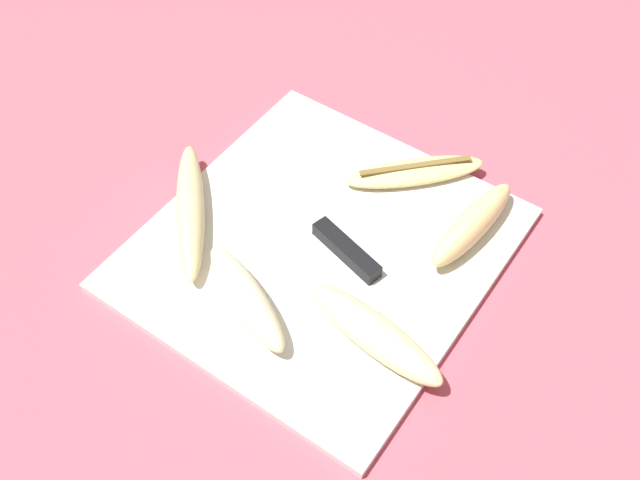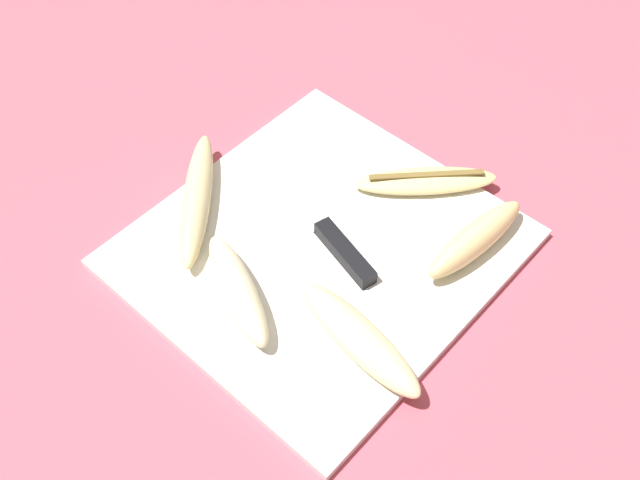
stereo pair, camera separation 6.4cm
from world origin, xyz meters
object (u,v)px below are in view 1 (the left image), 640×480
Objects in this scene: banana_pale_long at (246,297)px; banana_mellow_near at (190,210)px; banana_soft_right at (375,333)px; banana_golden_short at (473,224)px; knife at (331,237)px; banana_spotted_left at (415,172)px.

banana_pale_long is 0.88× the size of banana_mellow_near.
banana_golden_short is at bearing -4.66° from banana_soft_right.
knife is at bearing -9.85° from banana_pale_long.
knife is 1.55× the size of banana_pale_long.
banana_pale_long is 1.00× the size of banana_spotted_left.
banana_pale_long is at bearing 107.67° from banana_soft_right.
banana_soft_right is 1.00× the size of banana_mellow_near.
banana_pale_long is 1.00× the size of banana_golden_short.
banana_soft_right is 1.14× the size of banana_pale_long.
banana_soft_right is 1.14× the size of banana_golden_short.
banana_spotted_left is (0.04, 0.10, -0.01)m from banana_golden_short.
banana_golden_short is at bearing -59.19° from banana_mellow_near.
banana_mellow_near is 0.33m from banana_golden_short.
banana_pale_long is (-0.13, 0.02, 0.01)m from knife.
banana_mellow_near reaches higher than banana_spotted_left.
banana_spotted_left is at bearing -10.51° from banana_pale_long.
knife is 0.17m from banana_mellow_near.
knife is 1.56× the size of banana_spotted_left.
knife is at bearing 53.10° from banana_soft_right.
banana_pale_long is 0.28m from banana_spotted_left.
banana_soft_right is 0.24m from banana_spotted_left.
banana_mellow_near is at bearing 120.81° from banana_golden_short.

